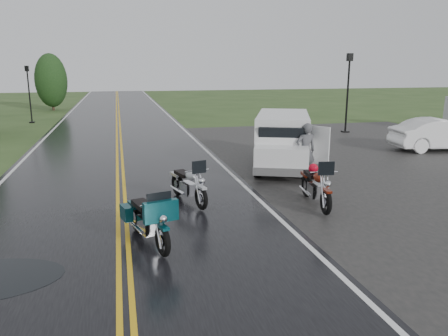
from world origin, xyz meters
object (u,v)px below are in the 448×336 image
motorcycle_teal (162,228)px  lamp_post_far_right (348,93)px  motorcycle_red (326,192)px  lamp_post_far_left (29,94)px  van_white (258,148)px  motorcycle_silver (201,188)px  sedan_white (441,135)px  person_at_van (306,152)px

motorcycle_teal → lamp_post_far_right: (11.94, 14.52, 1.60)m
motorcycle_red → lamp_post_far_right: lamp_post_far_right is taller
motorcycle_red → lamp_post_far_left: bearing=123.3°
lamp_post_far_left → lamp_post_far_right: lamp_post_far_right is taller
van_white → lamp_post_far_left: (-10.26, 17.79, 0.89)m
motorcycle_teal → motorcycle_silver: size_ratio=1.01×
van_white → sedan_white: van_white is taller
person_at_van → lamp_post_far_right: (6.63, 9.30, 1.30)m
sedan_white → lamp_post_far_right: size_ratio=0.97×
lamp_post_far_left → motorcycle_teal: bearing=-74.7°
motorcycle_red → van_white: 4.28m
motorcycle_silver → lamp_post_far_right: size_ratio=0.48×
lamp_post_far_left → lamp_post_far_right: (18.37, -9.04, 0.34)m
motorcycle_teal → sedan_white: size_ratio=0.51×
motorcycle_teal → sedan_white: 15.82m
van_white → person_at_van: van_white is taller
motorcycle_teal → lamp_post_far_right: size_ratio=0.49×
person_at_van → lamp_post_far_right: 11.50m
motorcycle_red → lamp_post_far_left: 24.52m
motorcycle_red → motorcycle_teal: size_ratio=1.03×
motorcycle_teal → lamp_post_far_left: bearing=89.5°
sedan_white → lamp_post_far_left: 24.87m
person_at_van → motorcycle_red: bearing=74.5°
motorcycle_red → person_at_van: size_ratio=1.20×
motorcycle_red → lamp_post_far_right: (7.69, 12.99, 1.58)m
sedan_white → lamp_post_far_right: 6.36m
lamp_post_far_right → sedan_white: bearing=-77.0°
motorcycle_teal → lamp_post_far_right: bearing=34.8°
motorcycle_teal → lamp_post_far_left: 24.45m
motorcycle_teal → motorcycle_silver: motorcycle_teal is taller
sedan_white → person_at_van: bearing=118.7°
van_white → sedan_white: 9.89m
lamp_post_far_left → person_at_van: bearing=-57.4°
sedan_white → motorcycle_red: bearing=134.0°
motorcycle_red → motorcycle_silver: (-2.99, 1.12, -0.03)m
motorcycle_teal → sedan_white: bearing=16.7°
person_at_van → sedan_white: size_ratio=0.43×
sedan_white → lamp_post_far_left: bearing=59.1°
motorcycle_red → lamp_post_far_right: bearing=66.8°
motorcycle_silver → lamp_post_far_right: bearing=32.8°
motorcycle_red → sedan_white: size_ratio=0.52×
motorcycle_red → person_at_van: person_at_van is taller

